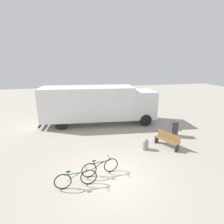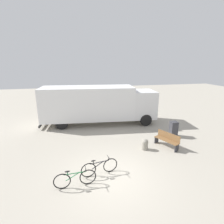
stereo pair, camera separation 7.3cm
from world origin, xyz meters
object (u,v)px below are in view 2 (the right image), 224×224
delivery_truck (98,103)px  utility_box (173,129)px  bicycle_near (75,179)px  bollard_near_bench (145,144)px  park_bench (167,139)px  bicycle_middle (100,167)px

delivery_truck → utility_box: (4.70, -3.82, -1.20)m
bicycle_near → bollard_near_bench: (4.07, 2.38, -0.03)m
park_bench → bollard_near_bench: bearing=67.0°
delivery_truck → utility_box: size_ratio=8.96×
bicycle_near → utility_box: utility_box is taller
bicycle_middle → utility_box: (5.65, 3.17, 0.16)m
park_bench → utility_box: (1.24, 1.35, 0.05)m
delivery_truck → utility_box: 6.18m
bicycle_middle → utility_box: utility_box is taller
bicycle_middle → bollard_near_bench: (2.97, 1.79, -0.03)m
delivery_truck → park_bench: (3.46, -5.17, -1.25)m
bicycle_near → bicycle_middle: same height
bollard_near_bench → bicycle_near: bearing=-149.6°
bicycle_near → delivery_truck: bearing=71.7°
bicycle_near → bollard_near_bench: bearing=27.2°
bicycle_near → utility_box: size_ratio=1.65×
delivery_truck → bicycle_middle: delivery_truck is taller
park_bench → bicycle_near: bearing=89.5°
delivery_truck → bollard_near_bench: (2.02, -5.20, -1.38)m
delivery_truck → bicycle_near: 7.97m
delivery_truck → utility_box: delivery_truck is taller
utility_box → park_bench: bearing=-132.5°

